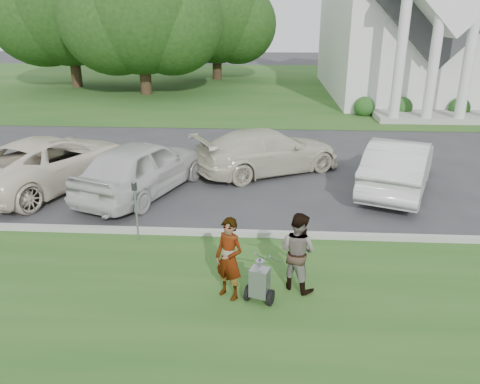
# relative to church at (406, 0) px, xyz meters

# --- Properties ---
(ground) EXTENTS (120.00, 120.00, 0.00)m
(ground) POSITION_rel_church_xyz_m (-9.00, -23.11, -5.94)
(ground) COLOR #333335
(ground) RESTS_ON ground
(grass_strip) EXTENTS (80.00, 7.00, 0.01)m
(grass_strip) POSITION_rel_church_xyz_m (-9.00, -26.11, -5.93)
(grass_strip) COLOR #24511B
(grass_strip) RESTS_ON ground
(church_lawn) EXTENTS (80.00, 30.00, 0.01)m
(church_lawn) POSITION_rel_church_xyz_m (-9.00, 3.89, -5.93)
(church_lawn) COLOR #24511B
(church_lawn) RESTS_ON ground
(curb) EXTENTS (80.00, 0.18, 0.15)m
(curb) POSITION_rel_church_xyz_m (-9.00, -22.56, -5.86)
(curb) COLOR #9E9E93
(curb) RESTS_ON ground
(church) EXTENTS (9.19, 19.00, 24.10)m
(church) POSITION_rel_church_xyz_m (0.00, 0.00, 0.00)
(church) COLOR white
(church) RESTS_ON ground
(tree_left) EXTENTS (10.63, 8.40, 9.71)m
(tree_left) POSITION_rel_church_xyz_m (-17.01, -1.13, -0.83)
(tree_left) COLOR #332316
(tree_left) RESTS_ON ground
(tree_far) EXTENTS (11.64, 9.20, 10.73)m
(tree_far) POSITION_rel_church_xyz_m (-23.01, 1.87, -0.25)
(tree_far) COLOR #332316
(tree_far) RESTS_ON ground
(tree_back) EXTENTS (9.61, 7.60, 8.89)m
(tree_back) POSITION_rel_church_xyz_m (-13.01, 6.87, -1.21)
(tree_back) COLOR #332316
(tree_back) RESTS_ON ground
(striping_cart) EXTENTS (0.73, 1.12, 0.97)m
(striping_cart) POSITION_rel_church_xyz_m (-8.73, -25.34, -5.52)
(striping_cart) COLOR black
(striping_cart) RESTS_ON ground
(person_left) EXTENTS (0.71, 0.65, 1.63)m
(person_left) POSITION_rel_church_xyz_m (-9.32, -25.21, -5.12)
(person_left) COLOR #999999
(person_left) RESTS_ON ground
(person_right) EXTENTS (0.99, 0.95, 1.61)m
(person_right) POSITION_rel_church_xyz_m (-8.02, -24.81, -5.13)
(person_right) COLOR #999999
(person_right) RESTS_ON ground
(parking_meter_near) EXTENTS (0.11, 0.10, 1.50)m
(parking_meter_near) POSITION_rel_church_xyz_m (-11.72, -22.92, -4.99)
(parking_meter_near) COLOR gray
(parking_meter_near) RESTS_ON ground
(car_a) EXTENTS (4.70, 6.30, 1.59)m
(car_a) POSITION_rel_church_xyz_m (-15.39, -19.24, -5.14)
(car_a) COLOR silver
(car_a) RESTS_ON ground
(car_b) EXTENTS (3.56, 5.29, 1.67)m
(car_b) POSITION_rel_church_xyz_m (-12.39, -19.78, -5.10)
(car_b) COLOR silver
(car_b) RESTS_ON ground
(car_c) EXTENTS (5.48, 4.33, 1.48)m
(car_c) POSITION_rel_church_xyz_m (-8.62, -17.47, -5.20)
(car_c) COLOR beige
(car_c) RESTS_ON ground
(car_d) EXTENTS (3.35, 5.15, 1.60)m
(car_d) POSITION_rel_church_xyz_m (-4.63, -18.99, -5.14)
(car_d) COLOR silver
(car_d) RESTS_ON ground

